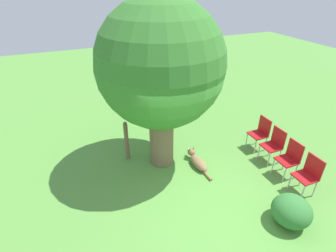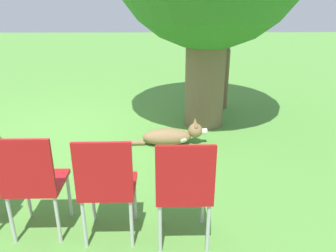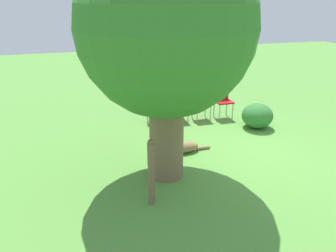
{
  "view_description": "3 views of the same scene",
  "coord_description": "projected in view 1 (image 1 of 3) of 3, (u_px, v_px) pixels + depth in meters",
  "views": [
    {
      "loc": [
        -2.38,
        -3.67,
        4.36
      ],
      "look_at": [
        -0.23,
        1.51,
        1.1
      ],
      "focal_mm": 28.0,
      "sensor_mm": 36.0,
      "label": 1
    },
    {
      "loc": [
        4.6,
        0.94,
        1.93
      ],
      "look_at": [
        0.42,
        1.01,
        0.28
      ],
      "focal_mm": 35.0,
      "sensor_mm": 36.0,
      "label": 2
    },
    {
      "loc": [
        -5.51,
        3.09,
        3.1
      ],
      "look_at": [
        -0.4,
        1.58,
        0.99
      ],
      "focal_mm": 35.0,
      "sensor_mm": 36.0,
      "label": 3
    }
  ],
  "objects": [
    {
      "name": "red_chair_0",
      "position": [
        309.0,
        173.0,
        5.77
      ],
      "size": [
        0.42,
        0.44,
        0.95
      ],
      "rotation": [
        0.0,
        0.0,
        3.14
      ],
      "color": "#B21419",
      "rests_on": "ground_plane"
    },
    {
      "name": "dog",
      "position": [
        197.0,
        161.0,
        6.83
      ],
      "size": [
        0.3,
        1.17,
        0.37
      ],
      "rotation": [
        0.0,
        0.0,
        1.61
      ],
      "color": "olive",
      "rests_on": "ground_plane"
    },
    {
      "name": "red_chair_2",
      "position": [
        274.0,
        143.0,
        6.79
      ],
      "size": [
        0.42,
        0.44,
        0.95
      ],
      "rotation": [
        0.0,
        0.0,
        3.14
      ],
      "color": "#B21419",
      "rests_on": "ground_plane"
    },
    {
      "name": "low_shrub",
      "position": [
        291.0,
        211.0,
        5.16
      ],
      "size": [
        0.77,
        0.77,
        0.62
      ],
      "color": "#337533",
      "rests_on": "ground_plane"
    },
    {
      "name": "red_chair_1",
      "position": [
        290.0,
        157.0,
        6.28
      ],
      "size": [
        0.42,
        0.44,
        0.95
      ],
      "rotation": [
        0.0,
        0.0,
        3.14
      ],
      "color": "#B21419",
      "rests_on": "ground_plane"
    },
    {
      "name": "ground_plane",
      "position": [
        203.0,
        197.0,
        5.9
      ],
      "size": [
        30.0,
        30.0,
        0.0
      ],
      "primitive_type": "plane",
      "color": "#56933D"
    },
    {
      "name": "red_chair_3",
      "position": [
        260.0,
        131.0,
        7.3
      ],
      "size": [
        0.42,
        0.44,
        0.95
      ],
      "rotation": [
        0.0,
        0.0,
        3.14
      ],
      "color": "#B21419",
      "rests_on": "ground_plane"
    },
    {
      "name": "oak_tree",
      "position": [
        160.0,
        67.0,
        5.75
      ],
      "size": [
        2.89,
        2.89,
        4.08
      ],
      "color": "#7A6047",
      "rests_on": "ground_plane"
    },
    {
      "name": "fence_post",
      "position": [
        127.0,
        140.0,
        6.89
      ],
      "size": [
        0.11,
        0.11,
        1.12
      ],
      "color": "brown",
      "rests_on": "ground_plane"
    }
  ]
}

